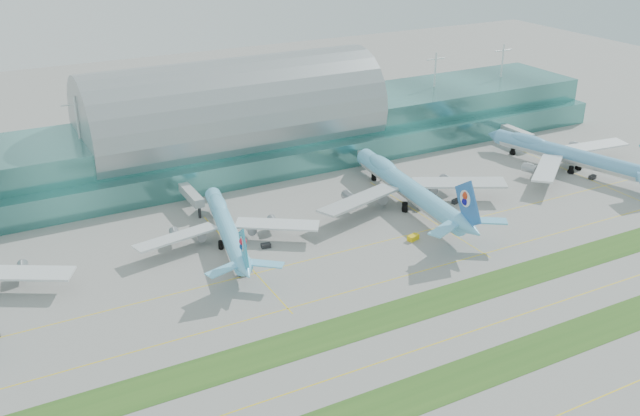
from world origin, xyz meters
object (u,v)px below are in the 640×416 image
airliner_b (226,226)px  terminal (234,131)px  airliner_d (566,153)px  airliner_c (407,186)px

airliner_b → terminal: bearing=77.1°
terminal → airliner_b: 72.60m
airliner_b → airliner_d: airliner_d is taller
terminal → airliner_b: terminal is taller
airliner_b → airliner_d: 144.82m
airliner_d → airliner_b: bearing=163.0°
airliner_c → airliner_b: bearing=-176.5°
terminal → airliner_c: bearing=-60.7°
terminal → airliner_d: (115.29, -68.14, -7.59)m
terminal → airliner_b: size_ratio=5.05×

